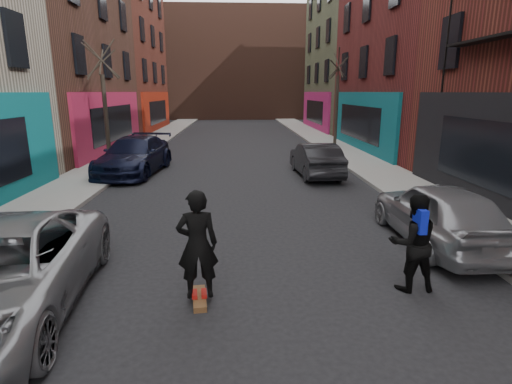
{
  "coord_description": "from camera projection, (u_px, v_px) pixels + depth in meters",
  "views": [
    {
      "loc": [
        -0.13,
        -1.28,
        3.51
      ],
      "look_at": [
        0.25,
        6.31,
        1.6
      ],
      "focal_mm": 28.0,
      "sensor_mm": 36.0,
      "label": 1
    }
  ],
  "objects": [
    {
      "name": "sidewalk_left",
      "position": [
        157.0,
        138.0,
        30.84
      ],
      "size": [
        2.5,
        84.0,
        0.13
      ],
      "primitive_type": "cube",
      "color": "gray",
      "rests_on": "ground"
    },
    {
      "name": "sidewalk_right",
      "position": [
        317.0,
        137.0,
        31.45
      ],
      "size": [
        2.5,
        84.0,
        0.13
      ],
      "primitive_type": "cube",
      "color": "gray",
      "rests_on": "ground"
    },
    {
      "name": "building_far",
      "position": [
        236.0,
        66.0,
        54.64
      ],
      "size": [
        40.0,
        10.0,
        14.0
      ],
      "primitive_type": "cube",
      "color": "#47281E",
      "rests_on": "ground"
    },
    {
      "name": "tree_left_far",
      "position": [
        104.0,
        95.0,
        18.42
      ],
      "size": [
        2.0,
        2.0,
        6.5
      ],
      "primitive_type": null,
      "color": "black",
      "rests_on": "sidewalk_left"
    },
    {
      "name": "tree_right_far",
      "position": [
        337.0,
        92.0,
        24.79
      ],
      "size": [
        2.0,
        2.0,
        6.8
      ],
      "primitive_type": null,
      "color": "black",
      "rests_on": "sidewalk_right"
    },
    {
      "name": "parked_left_end",
      "position": [
        135.0,
        155.0,
        17.52
      ],
      "size": [
        2.79,
        5.71,
        1.6
      ],
      "primitive_type": "imported",
      "rotation": [
        0.0,
        0.0,
        -0.1
      ],
      "color": "black",
      "rests_on": "ground"
    },
    {
      "name": "parked_right_far",
      "position": [
        439.0,
        213.0,
        9.33
      ],
      "size": [
        1.81,
        4.45,
        1.51
      ],
      "primitive_type": "imported",
      "rotation": [
        0.0,
        0.0,
        3.15
      ],
      "color": "gray",
      "rests_on": "ground"
    },
    {
      "name": "parked_right_end",
      "position": [
        316.0,
        159.0,
        17.01
      ],
      "size": [
        1.69,
        4.37,
        1.42
      ],
      "primitive_type": "imported",
      "rotation": [
        0.0,
        0.0,
        3.19
      ],
      "color": "black",
      "rests_on": "ground"
    },
    {
      "name": "skateboard",
      "position": [
        199.0,
        298.0,
        6.88
      ],
      "size": [
        0.31,
        0.82,
        0.1
      ],
      "primitive_type": "cube",
      "rotation": [
        0.0,
        0.0,
        0.12
      ],
      "color": "brown",
      "rests_on": "ground"
    },
    {
      "name": "skateboarder",
      "position": [
        197.0,
        245.0,
        6.64
      ],
      "size": [
        0.74,
        0.53,
        1.89
      ],
      "primitive_type": "imported",
      "rotation": [
        0.0,
        0.0,
        3.26
      ],
      "color": "black",
      "rests_on": "skateboard"
    },
    {
      "name": "pedestrian",
      "position": [
        413.0,
        242.0,
        7.12
      ],
      "size": [
        0.89,
        0.7,
        1.79
      ],
      "rotation": [
        0.0,
        0.0,
        3.17
      ],
      "color": "black",
      "rests_on": "ground"
    }
  ]
}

